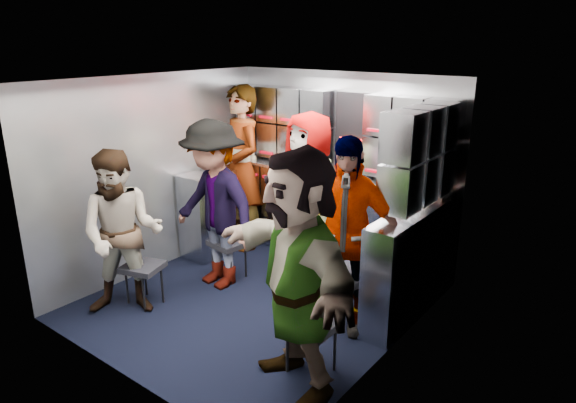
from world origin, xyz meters
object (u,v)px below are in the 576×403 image
Objects in this scene: jump_seat_center at (317,235)px; attendant_arc_d at (344,236)px; jump_seat_near_right at (311,326)px; attendant_arc_a at (122,234)px; attendant_arc_b at (214,205)px; attendant_arc_c at (308,196)px; jump_seat_mid_left at (229,245)px; attendant_standing at (241,169)px; jump_seat_mid_right at (353,276)px; attendant_arc_e at (298,273)px; jump_seat_near_left at (143,269)px.

jump_seat_center is 0.26× the size of attendant_arc_d.
jump_seat_center reaches higher than jump_seat_near_right.
attendant_arc_a is at bearing -115.12° from jump_seat_center.
attendant_arc_c reaches higher than attendant_arc_b.
jump_seat_center reaches higher than jump_seat_mid_left.
attendant_arc_d is at bearing 9.82° from attendant_arc_b.
attendant_arc_d is (1.94, -0.84, -0.11)m from attendant_standing.
attendant_arc_d is at bearing -25.55° from attendant_arc_c.
attendant_arc_b reaches higher than jump_seat_near_right.
jump_seat_mid_right reaches higher than jump_seat_center.
attendant_arc_d is at bearing -3.82° from jump_seat_mid_left.
jump_seat_near_right is at bearing -14.34° from attendant_arc_b.
attendant_standing reaches higher than attendant_arc_b.
jump_seat_mid_right is (1.46, 0.08, 0.04)m from jump_seat_mid_left.
jump_seat_mid_left is 1.96m from attendant_arc_e.
attendant_arc_d is (1.71, 0.80, 0.50)m from jump_seat_near_left.
jump_seat_mid_left is at bearing 96.56° from attendant_arc_b.
attendant_standing is at bearing 97.83° from jump_seat_near_left.
jump_seat_mid_left is 0.22× the size of attendant_standing.
jump_seat_near_right is at bearing -13.36° from attendant_standing.
attendant_arc_d is at bearing -45.27° from jump_seat_center.
attendant_arc_e reaches higher than attendant_arc_d.
attendant_arc_e is at bearing -19.69° from attendant_arc_b.
attendant_arc_c is at bearing 22.90° from attendant_arc_a.
attendant_arc_e is (1.01, -1.74, 0.51)m from jump_seat_center.
jump_seat_mid_right is 0.28× the size of attendant_arc_d.
jump_seat_mid_left reaches higher than jump_seat_near_left.
attendant_standing reaches higher than jump_seat_mid_left.
jump_seat_near_left is 1.79m from attendant_arc_c.
attendant_standing is 1.26× the size of attendant_arc_a.
attendant_arc_c is at bearing 149.64° from jump_seat_mid_right.
attendant_standing is at bearing 135.47° from attendant_arc_d.
attendant_arc_b is at bearing -90.00° from jump_seat_mid_left.
jump_seat_mid_right reaches higher than jump_seat_near_right.
jump_seat_center is 1.86m from jump_seat_near_right.
attendant_arc_d reaches higher than attendant_arc_a.
jump_seat_near_left is 0.87× the size of jump_seat_mid_right.
jump_seat_near_right is 0.86m from attendant_arc_d.
attendant_arc_d is (0.85, -0.86, 0.47)m from jump_seat_center.
jump_seat_near_right reaches higher than jump_seat_near_left.
jump_seat_near_left is 0.25× the size of attendant_arc_d.
jump_seat_near_right is at bearing -40.73° from attendant_arc_c.
jump_seat_near_right is 1.78m from attendant_arc_c.
jump_seat_near_right is at bearing -98.08° from attendant_arc_d.
attendant_arc_e is (0.16, -0.88, 0.04)m from attendant_arc_d.
attendant_arc_b is at bearing -122.85° from jump_seat_center.
attendant_arc_c is (0.61, 0.76, 0.02)m from attendant_arc_b.
attendant_arc_e reaches higher than jump_seat_near_left.
attendant_arc_e is (1.87, -0.08, 0.54)m from jump_seat_near_left.
attendant_arc_d reaches higher than jump_seat_mid_right.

